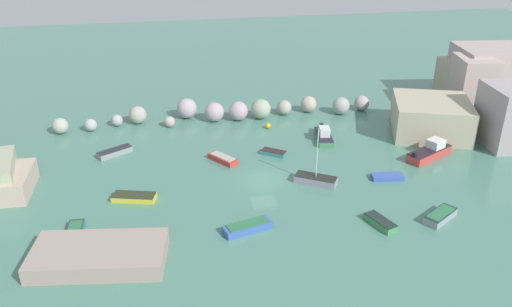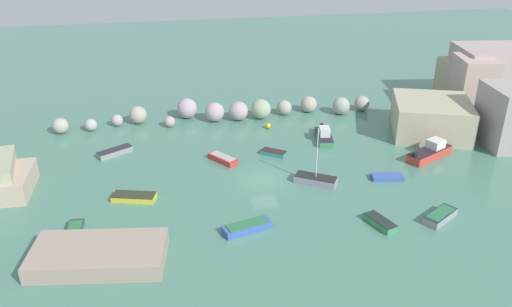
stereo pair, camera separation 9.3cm
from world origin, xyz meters
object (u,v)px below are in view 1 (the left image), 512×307
at_px(moored_boat_0, 316,179).
at_px(moored_boat_11, 247,227).
at_px(moored_boat_5, 380,222).
at_px(moored_boat_4, 324,136).
at_px(moored_boat_6, 440,216).
at_px(stone_dock, 99,255).
at_px(moored_boat_1, 74,234).
at_px(moored_boat_8, 115,152).
at_px(moored_boat_9, 274,153).
at_px(moored_boat_3, 134,197).
at_px(moored_boat_2, 387,177).
at_px(moored_boat_10, 430,152).
at_px(moored_boat_7, 223,159).
at_px(channel_buoy, 268,126).

relative_size(moored_boat_0, moored_boat_11, 1.34).
bearing_deg(moored_boat_0, moored_boat_5, -36.38).
bearing_deg(moored_boat_4, moored_boat_11, -26.33).
height_order(moored_boat_4, moored_boat_6, moored_boat_4).
height_order(stone_dock, moored_boat_1, stone_dock).
xyz_separation_m(stone_dock, moored_boat_11, (11.80, 2.13, -0.34)).
bearing_deg(moored_boat_11, moored_boat_8, -71.61).
distance_m(moored_boat_5, moored_boat_9, 16.29).
bearing_deg(moored_boat_9, moored_boat_8, -155.09).
bearing_deg(moored_boat_3, moored_boat_2, -165.74).
xyz_separation_m(moored_boat_0, moored_boat_9, (-2.62, 7.02, -0.16)).
bearing_deg(moored_boat_6, moored_boat_5, 146.13).
xyz_separation_m(moored_boat_5, moored_boat_11, (-11.20, 1.40, 0.03)).
height_order(moored_boat_3, moored_boat_10, moored_boat_10).
height_order(moored_boat_6, moored_boat_10, moored_boat_10).
bearing_deg(moored_boat_5, moored_boat_4, -22.05).
bearing_deg(moored_boat_6, moored_boat_7, 106.38).
height_order(moored_boat_8, moored_boat_9, moored_boat_8).
height_order(moored_boat_4, moored_boat_5, moored_boat_4).
bearing_deg(moored_boat_8, moored_boat_0, -58.71).
bearing_deg(stone_dock, moored_boat_6, 1.22).
distance_m(moored_boat_1, moored_boat_4, 29.93).
bearing_deg(moored_boat_1, channel_buoy, -44.62).
relative_size(moored_boat_3, moored_boat_7, 1.22).
bearing_deg(moored_boat_2, moored_boat_3, 6.45).
bearing_deg(moored_boat_0, channel_buoy, 128.75).
bearing_deg(moored_boat_8, moored_boat_7, -49.92).
height_order(stone_dock, moored_boat_8, stone_dock).
bearing_deg(moored_boat_2, moored_boat_10, -142.40).
bearing_deg(moored_boat_5, moored_boat_7, 18.39).
bearing_deg(moored_boat_3, moored_boat_7, -129.51).
distance_m(channel_buoy, moored_boat_0, 14.43).
bearing_deg(moored_boat_9, stone_dock, -101.16).
distance_m(moored_boat_3, moored_boat_7, 11.04).
relative_size(stone_dock, moored_boat_8, 2.57).
bearing_deg(moored_boat_11, stone_dock, -5.54).
bearing_deg(channel_buoy, moored_boat_7, -129.85).
height_order(stone_dock, channel_buoy, stone_dock).
height_order(moored_boat_3, moored_boat_6, moored_boat_6).
bearing_deg(moored_boat_0, moored_boat_2, 28.31).
relative_size(moored_boat_0, moored_boat_6, 1.57).
bearing_deg(moored_boat_10, moored_boat_4, 119.29).
xyz_separation_m(moored_boat_2, moored_boat_4, (-3.32, 10.27, 0.32)).
xyz_separation_m(moored_boat_0, moored_boat_2, (7.25, -0.48, -0.18)).
height_order(moored_boat_8, moored_boat_11, moored_boat_11).
bearing_deg(moored_boat_10, moored_boat_0, 166.27).
relative_size(moored_boat_1, moored_boat_2, 1.18).
height_order(moored_boat_5, moored_boat_8, moored_boat_8).
xyz_separation_m(moored_boat_4, moored_boat_8, (-23.49, 0.53, -0.23)).
bearing_deg(moored_boat_0, moored_boat_8, -175.72).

